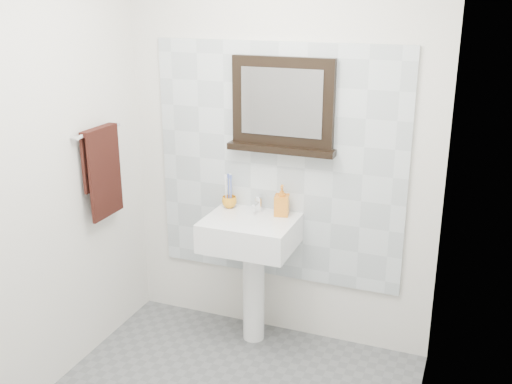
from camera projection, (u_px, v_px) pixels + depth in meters
back_wall at (279, 149)px, 3.69m from camera, size 2.00×0.01×2.50m
front_wall at (31, 324)px, 1.75m from camera, size 2.00×0.01×2.50m
left_wall at (24, 181)px, 3.06m from camera, size 0.01×2.20×2.50m
right_wall at (425, 236)px, 2.38m from camera, size 0.01×2.20×2.50m
splashback at (278, 165)px, 3.71m from camera, size 1.60×0.02×1.50m
pedestal_sink at (251, 246)px, 3.71m from camera, size 0.55×0.44×0.96m
toothbrush_cup at (229, 202)px, 3.82m from camera, size 0.10×0.10×0.07m
toothbrushes at (229, 189)px, 3.80m from camera, size 0.05×0.04×0.21m
soap_dispenser at (282, 200)px, 3.67m from camera, size 0.10×0.10×0.19m
framed_mirror at (283, 107)px, 3.56m from camera, size 0.67×0.11×0.57m
towel_bar at (98, 131)px, 3.52m from camera, size 0.07×0.40×0.03m
hand_towel at (102, 165)px, 3.58m from camera, size 0.06×0.30×0.55m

